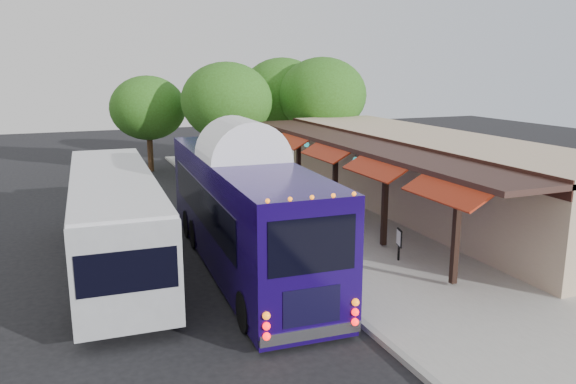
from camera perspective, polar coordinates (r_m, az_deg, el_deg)
name	(u,v)px	position (r m, az deg, el deg)	size (l,w,h in m)	color
ground	(288,264)	(19.42, -0.03, -7.30)	(90.00, 90.00, 0.00)	black
sidewalk	(359,218)	(24.91, 7.25, -2.68)	(10.00, 40.00, 0.15)	#9E9B93
curb	(252,230)	(22.98, -3.63, -3.92)	(0.20, 40.00, 0.16)	gray
station_shelter	(426,174)	(26.29, 13.83, 1.83)	(8.15, 20.00, 3.60)	tan
coach_bus	(243,205)	(18.66, -4.59, -1.32)	(3.13, 12.50, 3.97)	#17064E
city_bus	(114,217)	(19.42, -17.22, -2.43)	(3.01, 11.97, 3.19)	gray
ped_a	(262,203)	(23.19, -2.64, -1.08)	(0.71, 0.47, 1.94)	black
ped_b	(320,235)	(19.49, 3.25, -4.34)	(0.77, 0.60, 1.58)	black
ped_c	(253,200)	(24.34, -3.58, -0.85)	(0.93, 0.39, 1.59)	black
ped_d	(289,190)	(26.41, 0.06, 0.26)	(1.03, 0.59, 1.59)	black
sign_board	(399,239)	(19.44, 11.23, -4.74)	(0.18, 0.49, 1.10)	black
tree_left	(227,101)	(33.62, -6.23, 9.14)	(5.38, 5.38, 6.89)	#382314
tree_mid	(282,94)	(38.49, -0.60, 9.96)	(5.62, 5.62, 7.19)	#382314
tree_right	(322,95)	(36.36, 3.49, 9.79)	(5.62, 5.62, 7.20)	#382314
tree_far	(148,108)	(36.76, -14.04, 8.28)	(4.73, 4.73, 6.06)	#382314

